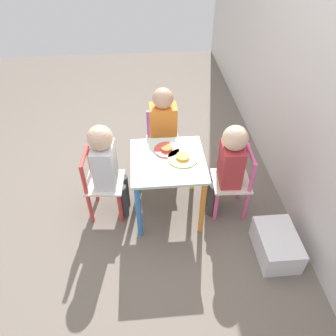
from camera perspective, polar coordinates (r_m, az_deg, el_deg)
ground_plane at (r=2.50m, az=-0.00°, el=-7.23°), size 6.00×6.00×0.00m
kids_table at (r=2.21m, az=-0.00°, el=-0.38°), size 0.49×0.49×0.49m
chair_purple at (r=2.66m, az=-0.92°, el=4.09°), size 0.26×0.26×0.53m
chair_pink at (r=2.37m, az=11.38°, el=-2.57°), size 0.27×0.27×0.53m
chair_red at (r=2.35m, az=-11.45°, el=-2.86°), size 0.28×0.28×0.53m
child_left at (r=2.49m, az=-0.86°, el=6.89°), size 0.21×0.20×0.78m
child_back at (r=2.23m, az=10.47°, el=0.80°), size 0.21×0.22×0.74m
child_front at (r=2.22m, az=-10.55°, el=0.64°), size 0.21×0.22×0.75m
plate_left at (r=2.22m, az=-0.22°, el=3.27°), size 0.17×0.17×0.03m
plate_back at (r=2.15m, az=2.60°, el=1.80°), size 0.20×0.20×0.03m
storage_bin at (r=2.30m, az=18.36°, el=-12.55°), size 0.35×0.25×0.18m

